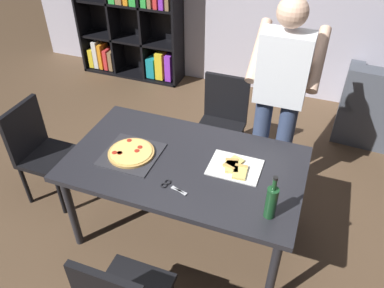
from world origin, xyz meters
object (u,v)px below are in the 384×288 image
chair_left_end (39,148)px  person_serving_pizza (280,94)px  chair_far_side (222,118)px  pepperoni_pizza_on_tray (131,153)px  wine_bottle (271,202)px  bookshelf (130,2)px  dining_table (185,169)px  kitchen_scissors (171,186)px

chair_left_end → person_serving_pizza: 2.04m
chair_far_side → chair_left_end: size_ratio=1.00×
pepperoni_pizza_on_tray → wine_bottle: (1.05, -0.23, 0.10)m
bookshelf → pepperoni_pizza_on_tray: bookshelf is taller
dining_table → pepperoni_pizza_on_tray: size_ratio=4.23×
chair_far_side → kitchen_scissors: bearing=-89.8°
chair_left_end → person_serving_pizza: size_ratio=0.51×
pepperoni_pizza_on_tray → kitchen_scissors: (0.40, -0.21, -0.01)m
wine_bottle → chair_left_end: bearing=171.7°
person_serving_pizza → kitchen_scissors: size_ratio=8.81×
chair_far_side → dining_table: bearing=-90.0°
chair_far_side → chair_left_end: 1.64m
bookshelf → pepperoni_pizza_on_tray: (1.27, -2.44, -0.22)m
dining_table → pepperoni_pizza_on_tray: pepperoni_pizza_on_tray is taller
chair_far_side → wine_bottle: wine_bottle is taller
bookshelf → person_serving_pizza: 2.71m
chair_left_end → dining_table: bearing=0.0°
dining_table → kitchen_scissors: (0.00, -0.27, 0.08)m
chair_left_end → wine_bottle: (1.98, -0.29, 0.36)m
chair_far_side → chair_left_end: (-1.32, -0.97, 0.00)m
chair_far_side → pepperoni_pizza_on_tray: chair_far_side is taller
bookshelf → pepperoni_pizza_on_tray: size_ratio=4.93×
kitchen_scissors → wine_bottle: bearing=-1.8°
person_serving_pizza → pepperoni_pizza_on_tray: bearing=-137.8°
wine_bottle → dining_table: bearing=156.3°
bookshelf → person_serving_pizza: bearing=-36.9°
chair_left_end → bookshelf: size_ratio=0.46×
dining_table → chair_left_end: chair_left_end is taller
chair_far_side → wine_bottle: size_ratio=2.85×
wine_bottle → bookshelf: bearing=131.0°
chair_far_side → pepperoni_pizza_on_tray: (-0.39, -1.04, 0.25)m
wine_bottle → kitchen_scissors: 0.67m
chair_left_end → kitchen_scissors: bearing=-11.5°
chair_far_side → pepperoni_pizza_on_tray: bearing=-110.7°
pepperoni_pizza_on_tray → wine_bottle: 1.08m
chair_left_end → wine_bottle: wine_bottle is taller
pepperoni_pizza_on_tray → wine_bottle: bearing=-12.1°
chair_left_end → person_serving_pizza: bearing=22.3°
person_serving_pizza → wine_bottle: person_serving_pizza is taller
pepperoni_pizza_on_tray → bookshelf: bearing=117.5°
bookshelf → wine_bottle: bookshelf is taller
bookshelf → kitchen_scissors: bearing=-57.8°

